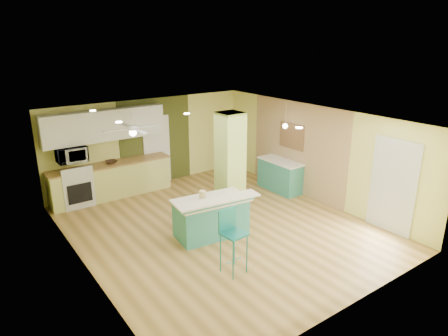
{
  "coord_description": "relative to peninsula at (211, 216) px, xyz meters",
  "views": [
    {
      "loc": [
        -4.72,
        -6.72,
        4.15
      ],
      "look_at": [
        0.4,
        0.4,
        1.24
      ],
      "focal_mm": 32.0,
      "sensor_mm": 36.0,
      "label": 1
    }
  ],
  "objects": [
    {
      "name": "ceiling",
      "position": [
        0.37,
        0.2,
        2.06
      ],
      "size": [
        6.0,
        7.0,
        0.01
      ],
      "primitive_type": "cube",
      "color": "white",
      "rests_on": "wall_back"
    },
    {
      "name": "side_counter",
      "position": [
        3.07,
        1.12,
        -0.01
      ],
      "size": [
        0.57,
        1.35,
        0.87
      ],
      "color": "teal",
      "rests_on": "floor"
    },
    {
      "name": "wall_decor",
      "position": [
        3.33,
        1.0,
        1.1
      ],
      "size": [
        0.03,
        0.9,
        0.7
      ],
      "primitive_type": "cube",
      "color": "brown",
      "rests_on": "wood_panel"
    },
    {
      "name": "ceiling_fan",
      "position": [
        -0.73,
        2.2,
        1.63
      ],
      "size": [
        1.41,
        1.41,
        0.61
      ],
      "color": "silver",
      "rests_on": "ceiling"
    },
    {
      "name": "column",
      "position": [
        1.02,
        0.7,
        0.8
      ],
      "size": [
        0.55,
        0.55,
        2.5
      ],
      "primitive_type": "cube",
      "color": "#A5BF58",
      "rests_on": "floor"
    },
    {
      "name": "pendant_lamp",
      "position": [
        3.02,
        0.95,
        1.44
      ],
      "size": [
        0.14,
        0.14,
        0.69
      ],
      "color": "silver",
      "rests_on": "ceiling"
    },
    {
      "name": "floor",
      "position": [
        0.37,
        0.2,
        -0.45
      ],
      "size": [
        6.0,
        7.0,
        0.01
      ],
      "primitive_type": "cube",
      "color": "olive",
      "rests_on": "ground"
    },
    {
      "name": "upper_cabinets",
      "position": [
        -0.93,
        3.52,
        1.5
      ],
      "size": [
        3.2,
        0.34,
        0.8
      ],
      "primitive_type": "cube",
      "color": "white",
      "rests_on": "wall_back"
    },
    {
      "name": "wood_panel",
      "position": [
        3.36,
        0.8,
        0.8
      ],
      "size": [
        0.02,
        3.4,
        2.5
      ],
      "primitive_type": "cube",
      "color": "#9C7A59",
      "rests_on": "floor"
    },
    {
      "name": "kitchen_run",
      "position": [
        -0.93,
        3.4,
        0.02
      ],
      "size": [
        3.25,
        0.63,
        0.94
      ],
      "color": "#D1D26E",
      "rests_on": "floor"
    },
    {
      "name": "peninsula",
      "position": [
        0.0,
        0.0,
        0.0
      ],
      "size": [
        1.84,
        1.15,
        0.97
      ],
      "rotation": [
        0.0,
        0.0,
        -0.12
      ],
      "color": "teal",
      "rests_on": "floor"
    },
    {
      "name": "olive_accent",
      "position": [
        0.57,
        3.69,
        0.8
      ],
      "size": [
        2.2,
        0.02,
        2.5
      ],
      "primitive_type": "cube",
      "color": "#444B1E",
      "rests_on": "floor"
    },
    {
      "name": "wall_right",
      "position": [
        3.37,
        0.2,
        0.8
      ],
      "size": [
        0.01,
        7.0,
        2.5
      ],
      "primitive_type": "cube",
      "color": "#E3E279",
      "rests_on": "floor"
    },
    {
      "name": "interior_door",
      "position": [
        0.57,
        3.66,
        0.55
      ],
      "size": [
        0.82,
        0.05,
        2.0
      ],
      "primitive_type": "cube",
      "color": "white",
      "rests_on": "floor"
    },
    {
      "name": "wall_front",
      "position": [
        0.37,
        -3.3,
        0.8
      ],
      "size": [
        6.0,
        0.01,
        2.5
      ],
      "primitive_type": "cube",
      "color": "#E3E279",
      "rests_on": "floor"
    },
    {
      "name": "bar_stool",
      "position": [
        -0.48,
        -1.35,
        0.37
      ],
      "size": [
        0.44,
        0.44,
        1.22
      ],
      "rotation": [
        0.0,
        0.0,
        0.1
      ],
      "color": "#1B787D",
      "rests_on": "floor"
    },
    {
      "name": "fruit_bowl",
      "position": [
        -0.9,
        3.4,
        0.53
      ],
      "size": [
        0.32,
        0.32,
        0.07
      ],
      "primitive_type": "imported",
      "rotation": [
        0.0,
        0.0,
        0.08
      ],
      "color": "#3C2718",
      "rests_on": "kitchen_run"
    },
    {
      "name": "wall_left",
      "position": [
        -2.64,
        0.2,
        0.8
      ],
      "size": [
        0.01,
        7.0,
        2.5
      ],
      "primitive_type": "cube",
      "color": "#E3E279",
      "rests_on": "floor"
    },
    {
      "name": "french_door",
      "position": [
        3.34,
        -2.1,
        0.6
      ],
      "size": [
        0.04,
        1.08,
        2.1
      ],
      "primitive_type": "cube",
      "color": "silver",
      "rests_on": "floor"
    },
    {
      "name": "canister",
      "position": [
        -0.13,
        0.15,
        0.48
      ],
      "size": [
        0.14,
        0.14,
        0.18
      ],
      "primitive_type": "cylinder",
      "color": "gold",
      "rests_on": "peninsula"
    },
    {
      "name": "wall_back",
      "position": [
        0.37,
        3.71,
        0.8
      ],
      "size": [
        6.0,
        0.01,
        2.5
      ],
      "primitive_type": "cube",
      "color": "#E3E279",
      "rests_on": "floor"
    },
    {
      "name": "microwave",
      "position": [
        -1.88,
        3.4,
        0.9
      ],
      "size": [
        0.7,
        0.48,
        0.39
      ],
      "primitive_type": "imported",
      "color": "white",
      "rests_on": "wall_back"
    },
    {
      "name": "stove",
      "position": [
        -1.88,
        3.39,
        0.01
      ],
      "size": [
        0.76,
        0.66,
        1.08
      ],
      "color": "silver",
      "rests_on": "floor"
    }
  ]
}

